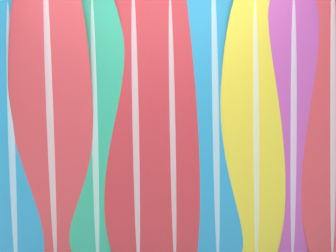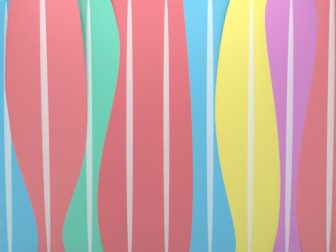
{
  "view_description": "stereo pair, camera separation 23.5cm",
  "coord_description": "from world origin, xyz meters",
  "px_view_note": "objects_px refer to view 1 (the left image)",
  "views": [
    {
      "loc": [
        -0.15,
        -2.93,
        2.27
      ],
      "look_at": [
        0.11,
        1.07,
        0.96
      ],
      "focal_mm": 50.0,
      "sensor_mm": 36.0,
      "label": 1
    },
    {
      "loc": [
        0.08,
        -2.94,
        2.27
      ],
      "look_at": [
        0.11,
        1.07,
        0.96
      ],
      "focal_mm": 50.0,
      "sensor_mm": 36.0,
      "label": 2
    }
  ],
  "objects_px": {
    "surfboard_slot_1": "(51,113)",
    "person_far_left": "(157,38)",
    "person_mid_beach": "(268,49)",
    "surfboard_slot_5": "(215,116)",
    "person_near_water": "(278,71)",
    "surfboard_slot_8": "(331,112)",
    "surfboard_slot_0": "(13,140)",
    "surfboard_slot_6": "(255,132)",
    "surfboard_slot_2": "(95,135)",
    "surfboard_slot_4": "(172,131)",
    "surfboard_slot_7": "(292,129)",
    "surfboard_rack": "(175,214)",
    "surfboard_slot_3": "(136,126)"
  },
  "relations": [
    {
      "from": "person_mid_beach",
      "to": "person_far_left",
      "type": "distance_m",
      "value": 2.44
    },
    {
      "from": "surfboard_slot_6",
      "to": "surfboard_slot_8",
      "type": "height_order",
      "value": "surfboard_slot_8"
    },
    {
      "from": "surfboard_slot_5",
      "to": "person_far_left",
      "type": "distance_m",
      "value": 7.02
    },
    {
      "from": "person_mid_beach",
      "to": "surfboard_slot_7",
      "type": "bearing_deg",
      "value": -149.65
    },
    {
      "from": "person_mid_beach",
      "to": "surfboard_slot_8",
      "type": "bearing_deg",
      "value": -146.95
    },
    {
      "from": "surfboard_slot_6",
      "to": "surfboard_slot_2",
      "type": "bearing_deg",
      "value": 179.47
    },
    {
      "from": "surfboard_slot_2",
      "to": "person_mid_beach",
      "type": "xyz_separation_m",
      "value": [
        2.89,
        5.89,
        -0.29
      ]
    },
    {
      "from": "surfboard_slot_5",
      "to": "person_near_water",
      "type": "relative_size",
      "value": 1.49
    },
    {
      "from": "surfboard_slot_8",
      "to": "person_far_left",
      "type": "relative_size",
      "value": 1.49
    },
    {
      "from": "surfboard_slot_5",
      "to": "surfboard_slot_8",
      "type": "relative_size",
      "value": 0.98
    },
    {
      "from": "surfboard_slot_6",
      "to": "surfboard_slot_0",
      "type": "bearing_deg",
      "value": -179.84
    },
    {
      "from": "surfboard_slot_0",
      "to": "surfboard_rack",
      "type": "bearing_deg",
      "value": -1.13
    },
    {
      "from": "surfboard_slot_2",
      "to": "surfboard_slot_6",
      "type": "bearing_deg",
      "value": -0.53
    },
    {
      "from": "surfboard_slot_2",
      "to": "person_far_left",
      "type": "bearing_deg",
      "value": 83.99
    },
    {
      "from": "person_near_water",
      "to": "surfboard_rack",
      "type": "bearing_deg",
      "value": 80.4
    },
    {
      "from": "surfboard_slot_4",
      "to": "surfboard_slot_7",
      "type": "bearing_deg",
      "value": -0.7
    },
    {
      "from": "surfboard_slot_4",
      "to": "person_near_water",
      "type": "relative_size",
      "value": 1.37
    },
    {
      "from": "surfboard_slot_4",
      "to": "person_near_water",
      "type": "height_order",
      "value": "surfboard_slot_4"
    },
    {
      "from": "surfboard_slot_4",
      "to": "person_near_water",
      "type": "distance_m",
      "value": 3.83
    },
    {
      "from": "person_near_water",
      "to": "person_mid_beach",
      "type": "height_order",
      "value": "person_near_water"
    },
    {
      "from": "surfboard_slot_4",
      "to": "surfboard_slot_0",
      "type": "bearing_deg",
      "value": -178.89
    },
    {
      "from": "surfboard_slot_4",
      "to": "surfboard_slot_6",
      "type": "distance_m",
      "value": 0.62
    },
    {
      "from": "surfboard_slot_0",
      "to": "person_near_water",
      "type": "relative_size",
      "value": 1.33
    },
    {
      "from": "person_mid_beach",
      "to": "surfboard_slot_4",
      "type": "bearing_deg",
      "value": -157.61
    },
    {
      "from": "surfboard_slot_0",
      "to": "person_mid_beach",
      "type": "distance_m",
      "value": 6.86
    },
    {
      "from": "surfboard_slot_1",
      "to": "surfboard_slot_2",
      "type": "distance_m",
      "value": 0.35
    },
    {
      "from": "person_near_water",
      "to": "surfboard_slot_8",
      "type": "bearing_deg",
      "value": 97.78
    },
    {
      "from": "surfboard_slot_3",
      "to": "surfboard_slot_8",
      "type": "height_order",
      "value": "surfboard_slot_8"
    },
    {
      "from": "surfboard_slot_5",
      "to": "person_near_water",
      "type": "bearing_deg",
      "value": 66.13
    },
    {
      "from": "surfboard_slot_3",
      "to": "surfboard_slot_4",
      "type": "distance_m",
      "value": 0.27
    },
    {
      "from": "surfboard_rack",
      "to": "surfboard_slot_8",
      "type": "distance_m",
      "value": 1.42
    },
    {
      "from": "surfboard_slot_3",
      "to": "surfboard_slot_4",
      "type": "relative_size",
      "value": 1.03
    },
    {
      "from": "surfboard_slot_2",
      "to": "person_near_water",
      "type": "bearing_deg",
      "value": 55.03
    },
    {
      "from": "surfboard_slot_7",
      "to": "surfboard_slot_8",
      "type": "distance_m",
      "value": 0.32
    },
    {
      "from": "surfboard_slot_0",
      "to": "surfboard_slot_5",
      "type": "relative_size",
      "value": 0.89
    },
    {
      "from": "person_far_left",
      "to": "surfboard_slot_8",
      "type": "bearing_deg",
      "value": 69.73
    },
    {
      "from": "surfboard_slot_2",
      "to": "surfboard_slot_5",
      "type": "bearing_deg",
      "value": 2.61
    },
    {
      "from": "surfboard_slot_8",
      "to": "surfboard_slot_0",
      "type": "bearing_deg",
      "value": -178.95
    },
    {
      "from": "surfboard_rack",
      "to": "surfboard_slot_5",
      "type": "xyz_separation_m",
      "value": [
        0.3,
        0.08,
        0.76
      ]
    },
    {
      "from": "surfboard_slot_1",
      "to": "person_far_left",
      "type": "relative_size",
      "value": 1.53
    },
    {
      "from": "surfboard_slot_2",
      "to": "person_near_water",
      "type": "relative_size",
      "value": 1.36
    },
    {
      "from": "surfboard_rack",
      "to": "person_mid_beach",
      "type": "height_order",
      "value": "person_mid_beach"
    },
    {
      "from": "surfboard_slot_3",
      "to": "surfboard_slot_6",
      "type": "bearing_deg",
      "value": -2.02
    },
    {
      "from": "surfboard_slot_2",
      "to": "surfboard_slot_6",
      "type": "relative_size",
      "value": 1.0
    },
    {
      "from": "surfboard_slot_5",
      "to": "person_near_water",
      "type": "xyz_separation_m",
      "value": [
        1.48,
        3.34,
        -0.34
      ]
    },
    {
      "from": "surfboard_slot_0",
      "to": "surfboard_slot_7",
      "type": "height_order",
      "value": "surfboard_slot_7"
    },
    {
      "from": "surfboard_rack",
      "to": "surfboard_slot_8",
      "type": "xyz_separation_m",
      "value": [
        1.18,
        0.07,
        0.78
      ]
    },
    {
      "from": "surfboard_slot_5",
      "to": "surfboard_slot_6",
      "type": "distance_m",
      "value": 0.32
    },
    {
      "from": "surfboard_slot_1",
      "to": "surfboard_slot_5",
      "type": "relative_size",
      "value": 1.04
    },
    {
      "from": "surfboard_slot_7",
      "to": "surfboard_slot_8",
      "type": "xyz_separation_m",
      "value": [
        0.3,
        0.03,
        0.12
      ]
    }
  ]
}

